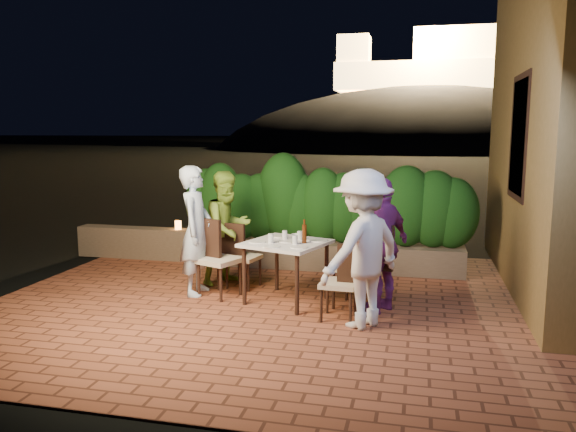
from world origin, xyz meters
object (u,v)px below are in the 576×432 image
(chair_right_front, at_px, (339,282))
(diner_green, at_px, (228,228))
(dining_table, at_px, (286,272))
(diner_purple, at_px, (382,245))
(chair_left_back, at_px, (243,256))
(beer_bottle, at_px, (304,231))
(diner_white, at_px, (362,249))
(chair_right_back, at_px, (356,265))
(bowl, at_px, (297,236))
(chair_left_front, at_px, (219,258))
(parapet_lamp, at_px, (178,225))
(diner_blue, at_px, (196,231))

(chair_right_front, distance_m, diner_green, 2.06)
(dining_table, bearing_deg, diner_purple, -4.06)
(dining_table, distance_m, chair_left_back, 0.86)
(beer_bottle, xyz_separation_m, diner_white, (0.75, -0.62, -0.05))
(chair_right_back, bearing_deg, bowl, -6.41)
(chair_left_front, xyz_separation_m, diner_green, (-0.09, 0.60, 0.28))
(dining_table, bearing_deg, bowl, 77.42)
(beer_bottle, distance_m, chair_left_back, 1.17)
(beer_bottle, distance_m, diner_green, 1.38)
(beer_bottle, xyz_separation_m, parapet_lamp, (-2.45, 1.83, -0.32))
(beer_bottle, relative_size, diner_white, 0.17)
(diner_purple, bearing_deg, dining_table, -62.42)
(diner_white, bearing_deg, diner_purple, -160.06)
(chair_left_back, height_order, parapet_lamp, chair_left_back)
(chair_right_front, relative_size, chair_right_back, 0.83)
(bowl, distance_m, diner_blue, 1.29)
(dining_table, bearing_deg, beer_bottle, -7.33)
(dining_table, relative_size, diner_blue, 0.54)
(diner_purple, bearing_deg, bowl, -78.02)
(beer_bottle, height_order, chair_left_front, beer_bottle)
(diner_green, bearing_deg, bowl, -74.87)
(bowl, bearing_deg, chair_right_front, -50.98)
(chair_right_back, bearing_deg, chair_right_front, 90.69)
(chair_right_front, height_order, diner_blue, diner_blue)
(diner_purple, bearing_deg, chair_right_front, -15.13)
(diner_green, bearing_deg, chair_left_front, -138.29)
(beer_bottle, xyz_separation_m, chair_right_back, (0.62, 0.01, -0.38))
(chair_left_front, relative_size, chair_right_back, 0.95)
(bowl, height_order, parapet_lamp, bowl)
(diner_green, xyz_separation_m, diner_purple, (2.12, -0.72, 0.01))
(dining_table, height_order, chair_right_back, chair_right_back)
(bowl, xyz_separation_m, chair_left_back, (-0.77, 0.19, -0.34))
(diner_blue, bearing_deg, chair_left_front, -102.67)
(beer_bottle, distance_m, bowl, 0.39)
(dining_table, xyz_separation_m, diner_purple, (1.16, -0.08, 0.41))
(chair_right_front, xyz_separation_m, diner_green, (-1.69, 1.13, 0.35))
(beer_bottle, distance_m, chair_left_front, 1.18)
(chair_right_back, xyz_separation_m, diner_blue, (-2.04, 0.10, 0.31))
(beer_bottle, relative_size, diner_purple, 0.18)
(chair_left_front, bearing_deg, chair_left_back, 91.57)
(diner_green, bearing_deg, chair_right_front, -91.03)
(chair_left_front, bearing_deg, dining_table, 19.46)
(chair_right_front, relative_size, parapet_lamp, 6.09)
(diner_blue, xyz_separation_m, diner_green, (0.23, 0.56, -0.05))
(diner_blue, bearing_deg, diner_green, -27.11)
(dining_table, height_order, beer_bottle, beer_bottle)
(bowl, relative_size, diner_purple, 0.10)
(beer_bottle, height_order, chair_right_back, beer_bottle)
(chair_left_back, xyz_separation_m, diner_white, (1.69, -1.15, 0.42))
(beer_bottle, xyz_separation_m, chair_left_back, (-0.94, 0.53, -0.47))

